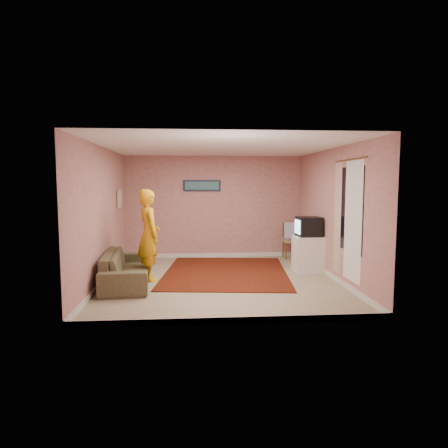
{
  "coord_description": "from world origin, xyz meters",
  "views": [
    {
      "loc": [
        -0.53,
        -7.73,
        1.91
      ],
      "look_at": [
        0.12,
        0.6,
        1.05
      ],
      "focal_mm": 32.0,
      "sensor_mm": 36.0,
      "label": 1
    }
  ],
  "objects": [
    {
      "name": "baseboard_back",
      "position": [
        0.0,
        2.49,
        0.05
      ],
      "size": [
        4.5,
        0.02,
        0.1
      ],
      "primitive_type": "cube",
      "color": "silver",
      "rests_on": "ground"
    },
    {
      "name": "wall_left",
      "position": [
        -2.25,
        0.0,
        1.3
      ],
      "size": [
        0.02,
        5.0,
        2.6
      ],
      "primitive_type": "cube",
      "color": "tan",
      "rests_on": "ground"
    },
    {
      "name": "tv_cabinet",
      "position": [
        1.95,
        0.64,
        0.38
      ],
      "size": [
        0.6,
        0.55,
        0.77
      ],
      "primitive_type": "cube",
      "color": "white",
      "rests_on": "ground"
    },
    {
      "name": "chair_a",
      "position": [
        1.97,
        2.2,
        0.55
      ],
      "size": [
        0.41,
        0.39,
        0.49
      ],
      "rotation": [
        0.0,
        0.0,
        0.01
      ],
      "color": "tan",
      "rests_on": "ground"
    },
    {
      "name": "blue_throw",
      "position": [
        1.97,
        2.2,
        0.72
      ],
      "size": [
        0.36,
        0.05,
        0.38
      ],
      "primitive_type": "cube",
      "color": "#81A6D4",
      "rests_on": "chair_a"
    },
    {
      "name": "baseboard_right",
      "position": [
        2.24,
        0.0,
        0.05
      ],
      "size": [
        0.02,
        5.0,
        0.1
      ],
      "primitive_type": "cube",
      "color": "silver",
      "rests_on": "ground"
    },
    {
      "name": "person",
      "position": [
        -1.4,
        0.14,
        0.9
      ],
      "size": [
        0.65,
        0.77,
        1.8
      ],
      "primitive_type": "imported",
      "rotation": [
        0.0,
        0.0,
        1.97
      ],
      "color": "gold",
      "rests_on": "ground"
    },
    {
      "name": "chair_b",
      "position": [
        1.98,
        0.71,
        0.51
      ],
      "size": [
        0.43,
        0.44,
        0.46
      ],
      "rotation": [
        0.0,
        0.0,
        -1.38
      ],
      "color": "tan",
      "rests_on": "ground"
    },
    {
      "name": "crt_tv",
      "position": [
        1.95,
        0.64,
        0.98
      ],
      "size": [
        0.52,
        0.47,
        0.42
      ],
      "rotation": [
        0.0,
        0.0,
        0.05
      ],
      "color": "black",
      "rests_on": "tv_cabinet"
    },
    {
      "name": "curtain_rod",
      "position": [
        2.2,
        -0.9,
        2.32
      ],
      "size": [
        0.02,
        1.4,
        0.02
      ],
      "primitive_type": "cylinder",
      "rotation": [
        1.57,
        0.0,
        0.0
      ],
      "color": "brown",
      "rests_on": "wall_right"
    },
    {
      "name": "window",
      "position": [
        2.24,
        -0.9,
        1.45
      ],
      "size": [
        0.01,
        1.1,
        1.5
      ],
      "primitive_type": "cube",
      "color": "black",
      "rests_on": "wall_right"
    },
    {
      "name": "ground",
      "position": [
        0.0,
        0.0,
        0.0
      ],
      "size": [
        5.0,
        5.0,
        0.0
      ],
      "primitive_type": "plane",
      "color": "gray",
      "rests_on": "ground"
    },
    {
      "name": "wall_back",
      "position": [
        0.0,
        2.5,
        1.3
      ],
      "size": [
        4.5,
        0.02,
        2.6
      ],
      "primitive_type": "cube",
      "color": "tan",
      "rests_on": "ground"
    },
    {
      "name": "baseboard_front",
      "position": [
        0.0,
        -2.49,
        0.05
      ],
      "size": [
        4.5,
        0.02,
        0.1
      ],
      "primitive_type": "cube",
      "color": "silver",
      "rests_on": "ground"
    },
    {
      "name": "sofa",
      "position": [
        -1.8,
        -0.16,
        0.31
      ],
      "size": [
        1.01,
        2.18,
        0.62
      ],
      "primitive_type": "imported",
      "rotation": [
        0.0,
        0.0,
        1.66
      ],
      "color": "brown",
      "rests_on": "ground"
    },
    {
      "name": "curtain_sheer",
      "position": [
        2.23,
        -1.05,
        1.25
      ],
      "size": [
        0.01,
        0.75,
        2.1
      ],
      "primitive_type": "cube",
      "color": "white",
      "rests_on": "wall_right"
    },
    {
      "name": "ceiling",
      "position": [
        0.0,
        0.0,
        2.6
      ],
      "size": [
        4.5,
        5.0,
        0.02
      ],
      "primitive_type": "cube",
      "color": "white",
      "rests_on": "wall_back"
    },
    {
      "name": "wall_right",
      "position": [
        2.25,
        0.0,
        1.3
      ],
      "size": [
        0.02,
        5.0,
        2.6
      ],
      "primitive_type": "cube",
      "color": "tan",
      "rests_on": "ground"
    },
    {
      "name": "picture_left",
      "position": [
        -2.22,
        1.6,
        1.55
      ],
      "size": [
        0.04,
        0.38,
        0.42
      ],
      "color": "#C4B286",
      "rests_on": "wall_left"
    },
    {
      "name": "picture_back",
      "position": [
        -0.3,
        2.47,
        1.85
      ],
      "size": [
        0.95,
        0.04,
        0.28
      ],
      "color": "#131A36",
      "rests_on": "wall_back"
    },
    {
      "name": "area_rug",
      "position": [
        0.16,
        0.65,
        0.01
      ],
      "size": [
        2.89,
        3.46,
        0.02
      ],
      "primitive_type": "cube",
      "rotation": [
        0.0,
        0.0,
        -0.11
      ],
      "color": "black",
      "rests_on": "ground"
    },
    {
      "name": "baseboard_left",
      "position": [
        -2.24,
        0.0,
        0.05
      ],
      "size": [
        0.02,
        5.0,
        0.1
      ],
      "primitive_type": "cube",
      "color": "silver",
      "rests_on": "ground"
    },
    {
      "name": "dvd_player",
      "position": [
        1.97,
        2.2,
        0.49
      ],
      "size": [
        0.45,
        0.38,
        0.06
      ],
      "primitive_type": "cube",
      "rotation": [
        0.0,
        0.0,
        0.35
      ],
      "color": "#B1B1B6",
      "rests_on": "chair_a"
    },
    {
      "name": "wall_front",
      "position": [
        0.0,
        -2.5,
        1.3
      ],
      "size": [
        4.5,
        0.02,
        2.6
      ],
      "primitive_type": "cube",
      "color": "tan",
      "rests_on": "ground"
    },
    {
      "name": "curtain_floral",
      "position": [
        2.21,
        -0.35,
        1.25
      ],
      "size": [
        0.01,
        0.35,
        2.1
      ],
      "primitive_type": "cube",
      "color": "beige",
      "rests_on": "wall_right"
    },
    {
      "name": "game_console",
      "position": [
        1.98,
        0.71,
        0.45
      ],
      "size": [
        0.23,
        0.18,
        0.04
      ],
      "primitive_type": "cube",
      "rotation": [
        0.0,
        0.0,
        0.08
      ],
      "color": "white",
      "rests_on": "chair_b"
    }
  ]
}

